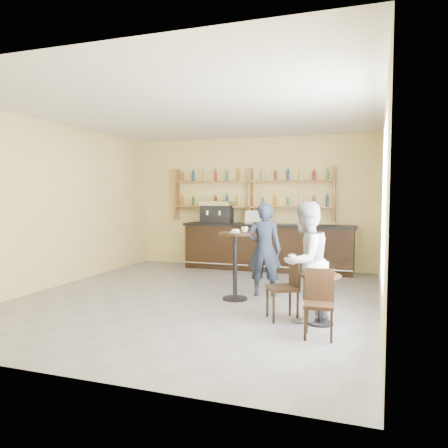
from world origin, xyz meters
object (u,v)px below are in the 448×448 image
(cafe_table, at_px, (320,299))
(chair_west, at_px, (282,287))
(patron_second, at_px, (305,262))
(pedestal_table, at_px, (235,266))
(espresso_machine, at_px, (217,212))
(pastry_case, at_px, (258,217))
(man_main, at_px, (264,250))
(chair_south, at_px, (319,304))
(bar_counter, at_px, (267,247))

(cafe_table, xyz_separation_m, chair_west, (-0.55, 0.05, 0.12))
(patron_second, bearing_deg, pedestal_table, -95.64)
(espresso_machine, relative_size, patron_second, 0.44)
(pastry_case, relative_size, man_main, 0.32)
(cafe_table, height_order, patron_second, patron_second)
(espresso_machine, xyz_separation_m, chair_west, (2.46, -3.97, -0.90))
(espresso_machine, distance_m, cafe_table, 5.13)
(man_main, bearing_deg, chair_south, 110.78)
(espresso_machine, height_order, chair_west, espresso_machine)
(patron_second, bearing_deg, bar_counter, -131.37)
(bar_counter, xyz_separation_m, chair_south, (1.78, -4.62, -0.12))
(espresso_machine, relative_size, pedestal_table, 0.65)
(bar_counter, distance_m, pedestal_table, 3.05)
(man_main, relative_size, patron_second, 0.97)
(bar_counter, xyz_separation_m, chair_west, (1.18, -3.97, -0.08))
(pastry_case, bearing_deg, cafe_table, -63.27)
(man_main, relative_size, cafe_table, 2.37)
(espresso_machine, height_order, cafe_table, espresso_machine)
(man_main, bearing_deg, bar_counter, -87.90)
(patron_second, bearing_deg, chair_south, 49.72)
(espresso_machine, bearing_deg, bar_counter, -7.38)
(cafe_table, height_order, chair_south, chair_south)
(chair_west, xyz_separation_m, chair_south, (0.60, -0.65, -0.05))
(man_main, xyz_separation_m, patron_second, (0.92, -1.30, 0.02))
(cafe_table, distance_m, patron_second, 0.56)
(bar_counter, relative_size, cafe_table, 5.81)
(cafe_table, bearing_deg, pastry_case, 115.96)
(chair_west, relative_size, patron_second, 0.56)
(espresso_machine, distance_m, chair_south, 5.62)
(espresso_machine, distance_m, pastry_case, 1.05)
(cafe_table, bearing_deg, chair_west, 174.81)
(man_main, bearing_deg, cafe_table, 119.22)
(pastry_case, height_order, cafe_table, pastry_case)
(pastry_case, height_order, chair_west, pastry_case)
(chair_west, relative_size, chair_south, 1.11)
(espresso_machine, bearing_deg, chair_west, -65.65)
(chair_west, distance_m, patron_second, 0.50)
(chair_west, distance_m, chair_south, 0.89)
(pedestal_table, bearing_deg, patron_second, -33.39)
(pedestal_table, distance_m, chair_west, 1.38)
(patron_second, bearing_deg, cafe_table, 94.71)
(pastry_case, xyz_separation_m, chair_south, (2.01, -4.62, -0.84))
(bar_counter, height_order, espresso_machine, espresso_machine)
(espresso_machine, bearing_deg, man_main, -62.14)
(espresso_machine, relative_size, chair_south, 0.88)
(chair_south, bearing_deg, chair_west, 127.52)
(bar_counter, relative_size, pedestal_table, 3.51)
(chair_south, distance_m, patron_second, 0.87)
(chair_south, bearing_deg, man_main, 115.84)
(pedestal_table, relative_size, chair_west, 1.22)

